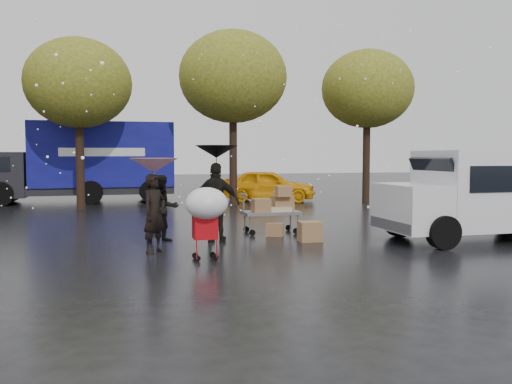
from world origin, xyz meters
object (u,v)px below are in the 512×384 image
object	(u,v)px
blue_truck	(83,162)
yellow_taxi	(268,185)
white_van	(486,193)
vendor_cart	(274,206)
person_black	(217,202)
shopping_cart	(206,208)
person_pink	(154,213)

from	to	relation	value
blue_truck	yellow_taxi	xyz separation A→B (m)	(7.96, -1.72, -1.04)
white_van	vendor_cart	bearing A→B (deg)	152.89
white_van	blue_truck	world-z (taller)	blue_truck
person_black	yellow_taxi	distance (m)	11.37
shopping_cart	yellow_taxi	distance (m)	13.69
person_pink	blue_truck	size ratio (longest dim) A/B	0.20
white_van	blue_truck	bearing A→B (deg)	126.58
person_pink	blue_truck	world-z (taller)	blue_truck
person_pink	person_black	xyz separation A→B (m)	(1.55, 1.03, 0.11)
person_pink	white_van	distance (m)	8.04
yellow_taxi	vendor_cart	bearing A→B (deg)	-175.04
white_van	yellow_taxi	distance (m)	12.05
blue_truck	white_van	bearing A→B (deg)	-53.42
blue_truck	person_black	bearing A→B (deg)	-73.62
vendor_cart	white_van	size ratio (longest dim) A/B	0.31
person_pink	shopping_cart	distance (m)	1.53
vendor_cart	white_van	bearing A→B (deg)	-27.11
person_pink	white_van	size ratio (longest dim) A/B	0.34
person_pink	blue_truck	distance (m)	13.44
person_pink	shopping_cart	bearing A→B (deg)	-95.49
shopping_cart	blue_truck	world-z (taller)	blue_truck
person_pink	shopping_cart	size ratio (longest dim) A/B	1.15
white_van	shopping_cart	bearing A→B (deg)	-172.89
white_van	yellow_taxi	xyz separation A→B (m)	(-2.11, 11.85, -0.44)
yellow_taxi	white_van	bearing A→B (deg)	-149.50
person_black	yellow_taxi	bearing A→B (deg)	-86.98
shopping_cart	person_black	bearing A→B (deg)	74.10
shopping_cart	white_van	bearing A→B (deg)	7.11
person_black	vendor_cart	size ratio (longest dim) A/B	1.26
vendor_cart	yellow_taxi	size ratio (longest dim) A/B	0.36
person_pink	white_van	bearing A→B (deg)	-44.83
vendor_cart	shopping_cart	distance (m)	4.10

